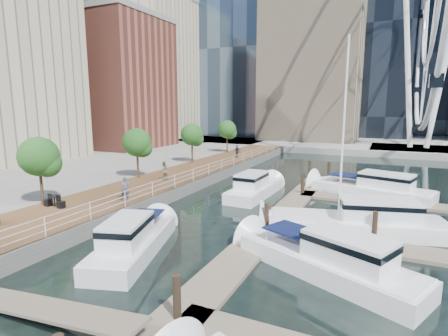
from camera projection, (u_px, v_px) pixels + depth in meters
ground at (144, 280)px, 15.37m from camera, size 520.00×520.00×0.00m
boardwalk at (166, 183)px, 32.41m from camera, size 6.00×60.00×1.00m
seawall at (194, 186)px, 31.16m from camera, size 0.25×60.00×1.00m
land_far at (353, 130)px, 106.38m from camera, size 200.00×114.00×1.00m
pier at (418, 151)px, 55.92m from camera, size 14.00×12.00×1.00m
railing at (193, 175)px, 31.03m from camera, size 0.10×60.00×1.05m
floating_docks at (356, 226)px, 20.89m from camera, size 16.00×34.00×2.60m
midrise_condos at (69, 66)px, 50.90m from camera, size 19.00×67.00×28.00m
street_trees at (137, 143)px, 31.85m from camera, size 2.60×42.60×4.60m
yacht_foreground at (326, 274)px, 15.96m from camera, size 9.70×6.27×2.15m
pedestrian_near at (125, 189)px, 24.30m from camera, size 0.75×0.68×1.73m
pedestrian_mid at (164, 171)px, 31.32m from camera, size 0.93×1.02×1.71m
pedestrian_far at (237, 151)px, 45.14m from camera, size 1.04×0.72×1.63m
moored_yachts at (366, 231)px, 21.36m from camera, size 26.60×31.01×11.50m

